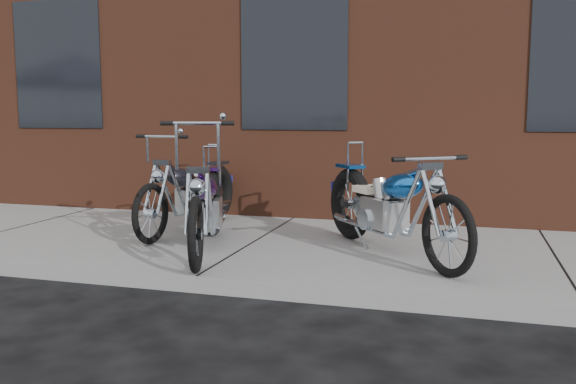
% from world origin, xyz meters
% --- Properties ---
extents(ground, '(120.00, 120.00, 0.00)m').
position_xyz_m(ground, '(0.00, 0.00, 0.00)').
color(ground, black).
rests_on(ground, ground).
extents(sidewalk, '(22.00, 3.00, 0.15)m').
position_xyz_m(sidewalk, '(0.00, 1.50, 0.07)').
color(sidewalk, gray).
rests_on(sidewalk, ground).
extents(chopper_purple, '(0.87, 2.22, 1.29)m').
position_xyz_m(chopper_purple, '(-0.32, 0.93, 0.57)').
color(chopper_purple, black).
rests_on(chopper_purple, sidewalk).
extents(chopper_blue, '(1.61, 1.96, 1.05)m').
position_xyz_m(chopper_blue, '(1.45, 1.28, 0.59)').
color(chopper_blue, black).
rests_on(chopper_blue, sidewalk).
extents(chopper_third, '(0.55, 2.23, 1.13)m').
position_xyz_m(chopper_third, '(-0.94, 1.88, 0.55)').
color(chopper_third, black).
rests_on(chopper_third, sidewalk).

